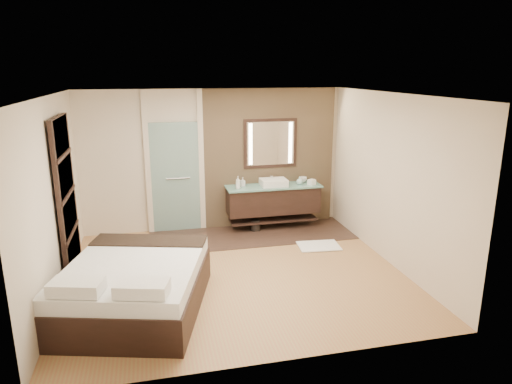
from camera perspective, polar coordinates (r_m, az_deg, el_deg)
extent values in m
plane|color=#AE7049|center=(7.13, -2.46, -10.16)|extent=(5.00, 5.00, 0.00)
cube|color=#32231B|center=(8.69, -0.53, -5.36)|extent=(3.80, 1.30, 0.01)
cube|color=#A1815C|center=(9.01, 1.71, 4.26)|extent=(2.60, 0.08, 2.70)
cube|color=black|center=(8.92, 2.15, -1.01)|extent=(1.80, 0.50, 0.50)
cube|color=black|center=(9.04, 2.13, -3.38)|extent=(1.71, 0.45, 0.04)
cube|color=#83C8B8|center=(8.83, 2.20, 0.71)|extent=(1.85, 0.55, 0.03)
cube|color=white|center=(8.81, 2.21, 1.21)|extent=(0.50, 0.38, 0.13)
cylinder|color=silver|center=(8.98, 1.89, 1.62)|extent=(0.03, 0.03, 0.18)
cylinder|color=silver|center=(8.93, 1.96, 2.06)|extent=(0.02, 0.10, 0.02)
cube|color=black|center=(8.91, 1.81, 6.10)|extent=(1.06, 0.03, 0.96)
cube|color=white|center=(8.90, 1.84, 6.09)|extent=(0.94, 0.01, 0.84)
cube|color=beige|center=(8.80, -0.69, 5.99)|extent=(0.07, 0.01, 0.80)
cube|color=beige|center=(9.00, 4.32, 6.16)|extent=(0.07, 0.01, 0.80)
cube|color=silver|center=(8.78, -10.04, 1.75)|extent=(0.90, 0.05, 2.10)
cylinder|color=silver|center=(8.74, -9.69, 1.70)|extent=(0.45, 0.03, 0.03)
cube|color=beige|center=(8.72, -13.42, 3.49)|extent=(0.10, 0.08, 2.70)
cube|color=beige|center=(8.77, -6.87, 3.86)|extent=(0.10, 0.08, 2.70)
cube|color=black|center=(7.29, -22.61, -0.72)|extent=(0.06, 1.20, 2.40)
cube|color=beige|center=(7.54, -21.82, -6.80)|extent=(0.02, 1.06, 0.52)
cube|color=beige|center=(7.36, -22.26, -2.54)|extent=(0.02, 1.06, 0.52)
cube|color=beige|center=(7.21, -22.72, 1.92)|extent=(0.02, 1.06, 0.52)
cube|color=beige|center=(7.11, -23.20, 6.53)|extent=(0.02, 1.06, 0.52)
cube|color=black|center=(6.27, -14.87, -12.09)|extent=(2.17, 2.46, 0.46)
cube|color=white|center=(6.13, -15.08, -9.40)|extent=(2.10, 2.39, 0.19)
cube|color=black|center=(6.79, -13.19, -5.99)|extent=(1.68, 0.89, 0.04)
cube|color=white|center=(5.48, -21.51, -10.97)|extent=(0.64, 0.46, 0.15)
cube|color=white|center=(5.24, -14.04, -11.58)|extent=(0.64, 0.46, 0.15)
cube|color=white|center=(8.20, 7.85, -6.69)|extent=(0.76, 0.57, 0.02)
cylinder|color=black|center=(8.86, -0.07, -4.20)|extent=(0.23, 0.23, 0.22)
cube|color=white|center=(8.95, 6.98, 1.24)|extent=(0.16, 0.16, 0.10)
imported|color=silver|center=(8.58, -2.27, 1.20)|extent=(0.11, 0.11, 0.24)
imported|color=#B2B2B2|center=(8.77, -1.67, 1.28)|extent=(0.09, 0.09, 0.17)
imported|color=#A8D3CE|center=(8.93, 5.48, 1.44)|extent=(0.16, 0.16, 0.16)
imported|color=silver|center=(9.13, 5.92, 1.57)|extent=(0.17, 0.17, 0.11)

